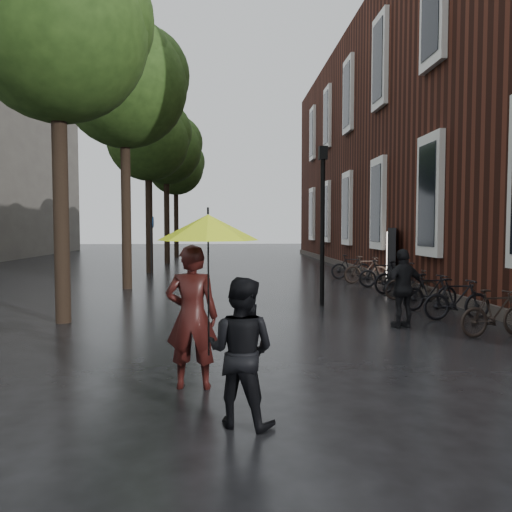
{
  "coord_description": "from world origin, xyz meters",
  "views": [
    {
      "loc": [
        -0.6,
        -3.9,
        2.05
      ],
      "look_at": [
        0.1,
        7.45,
        1.4
      ],
      "focal_mm": 35.0,
      "sensor_mm": 36.0,
      "label": 1
    }
  ],
  "objects": [
    {
      "name": "brick_building",
      "position": [
        10.47,
        19.46,
        5.99
      ],
      "size": [
        10.2,
        33.2,
        12.0
      ],
      "color": "#38160F",
      "rests_on": "ground"
    },
    {
      "name": "lamp_post",
      "position": [
        1.94,
        9.04,
        2.53
      ],
      "size": [
        0.21,
        0.21,
        4.16
      ],
      "rotation": [
        0.0,
        0.0,
        -0.01
      ],
      "color": "black",
      "rests_on": "ground"
    },
    {
      "name": "cycle_sign",
      "position": [
        -3.65,
        17.11,
        1.66
      ],
      "size": [
        0.13,
        0.46,
        2.51
      ],
      "rotation": [
        0.0,
        0.0,
        0.02
      ],
      "color": "#262628",
      "rests_on": "ground"
    },
    {
      "name": "lime_umbrella",
      "position": [
        -0.8,
        1.79,
        2.05
      ],
      "size": [
        1.16,
        1.16,
        1.7
      ],
      "rotation": [
        0.0,
        0.0,
        0.04
      ],
      "color": "black",
      "rests_on": "ground"
    },
    {
      "name": "ad_lightbox",
      "position": [
        5.3,
        13.48,
        1.03
      ],
      "size": [
        0.31,
        1.36,
        2.05
      ],
      "rotation": [
        0.0,
        0.0,
        -0.33
      ],
      "color": "black",
      "rests_on": "ground"
    },
    {
      "name": "parked_bicycles",
      "position": [
        4.58,
        10.75,
        0.48
      ],
      "size": [
        2.05,
        11.2,
        1.03
      ],
      "color": "black",
      "rests_on": "ground"
    },
    {
      "name": "person_burgundy",
      "position": [
        -1.03,
        2.42,
        0.92
      ],
      "size": [
        0.7,
        0.48,
        1.84
      ],
      "primitive_type": "imported",
      "rotation": [
        0.0,
        0.0,
        3.08
      ],
      "color": "black",
      "rests_on": "ground"
    },
    {
      "name": "pedestrian_walking",
      "position": [
        3.04,
        6.05,
        0.81
      ],
      "size": [
        1.02,
        0.61,
        1.62
      ],
      "primitive_type": "imported",
      "rotation": [
        0.0,
        0.0,
        3.39
      ],
      "color": "black",
      "rests_on": "ground"
    },
    {
      "name": "ground",
      "position": [
        0.0,
        0.0,
        0.0
      ],
      "size": [
        120.0,
        120.0,
        0.0
      ],
      "primitive_type": "plane",
      "color": "black"
    },
    {
      "name": "person_black",
      "position": [
        -0.44,
        1.19,
        0.77
      ],
      "size": [
        0.92,
        0.84,
        1.54
      ],
      "primitive_type": "imported",
      "rotation": [
        0.0,
        0.0,
        2.72
      ],
      "color": "black",
      "rests_on": "ground"
    },
    {
      "name": "street_trees",
      "position": [
        -3.99,
        15.91,
        6.34
      ],
      "size": [
        4.33,
        34.03,
        8.91
      ],
      "color": "black",
      "rests_on": "ground"
    }
  ]
}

